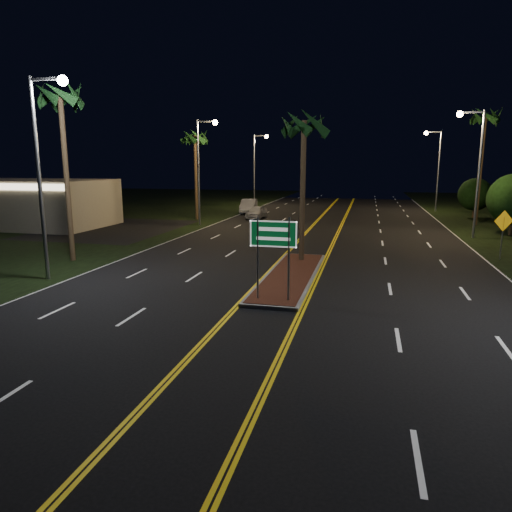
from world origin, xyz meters
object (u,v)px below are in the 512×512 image
(highway_sign, at_px, (273,242))
(warning_sign, at_px, (503,227))
(streetlight_left_near, at_px, (45,155))
(streetlight_right_far, at_px, (436,161))
(median_island, at_px, (291,276))
(commercial_building, at_px, (21,203))
(shrub_far, at_px, (475,194))
(car_near, at_px, (256,211))
(palm_right_far, at_px, (485,118))
(streetlight_right_mid, at_px, (474,159))
(streetlight_left_mid, at_px, (202,160))
(palm_left_far, at_px, (195,138))
(palm_left_near, at_px, (60,98))
(car_far, at_px, (249,205))
(palm_median, at_px, (304,125))
(streetlight_left_far, at_px, (257,162))

(highway_sign, bearing_deg, warning_sign, 45.95)
(streetlight_left_near, xyz_separation_m, streetlight_right_far, (21.23, 38.00, 0.00))
(median_island, xyz_separation_m, streetlight_left_near, (-10.61, -3.00, 5.57))
(commercial_building, bearing_deg, shrub_far, 21.91)
(car_near, bearing_deg, palm_right_far, 2.75)
(streetlight_right_mid, bearing_deg, highway_sign, -118.93)
(streetlight_right_far, xyz_separation_m, car_near, (-17.97, -11.67, -4.93))
(highway_sign, distance_m, palm_right_far, 30.81)
(palm_right_far, bearing_deg, streetlight_right_far, 100.33)
(shrub_far, bearing_deg, highway_sign, -112.57)
(streetlight_left_near, relative_size, car_near, 2.06)
(streetlight_left_mid, height_order, warning_sign, streetlight_left_mid)
(palm_left_far, height_order, palm_right_far, palm_right_far)
(streetlight_right_far, xyz_separation_m, palm_right_far, (2.19, -12.00, 3.49))
(commercial_building, bearing_deg, palm_left_near, -41.61)
(median_island, xyz_separation_m, streetlight_right_far, (10.61, 35.00, 5.57))
(highway_sign, bearing_deg, palm_left_near, 157.40)
(car_far, height_order, warning_sign, warning_sign)
(car_far, bearing_deg, palm_left_near, -104.35)
(palm_median, relative_size, warning_sign, 3.00)
(streetlight_left_near, relative_size, shrub_far, 2.27)
(car_far, bearing_deg, highway_sign, -81.88)
(commercial_building, xyz_separation_m, palm_left_far, (13.20, 8.01, 5.74))
(car_far, bearing_deg, streetlight_right_mid, -41.86)
(streetlight_right_far, height_order, palm_right_far, palm_right_far)
(commercial_building, height_order, palm_median, palm_median)
(streetlight_left_mid, relative_size, palm_left_far, 1.02)
(median_island, distance_m, streetlight_right_mid, 19.20)
(median_island, relative_size, palm_left_far, 1.16)
(commercial_building, relative_size, shrub_far, 3.79)
(streetlight_left_near, distance_m, shrub_far, 40.39)
(palm_left_far, xyz_separation_m, car_near, (5.44, 2.33, -7.02))
(car_far, bearing_deg, streetlight_left_mid, -103.67)
(palm_median, distance_m, shrub_far, 29.41)
(streetlight_right_far, relative_size, warning_sign, 3.25)
(median_island, xyz_separation_m, streetlight_left_far, (-10.61, 37.00, 5.57))
(palm_right_far, height_order, shrub_far, palm_right_far)
(streetlight_left_near, bearing_deg, palm_right_far, 48.00)
(streetlight_left_near, xyz_separation_m, streetlight_right_mid, (21.23, 18.00, 0.00))
(palm_right_far, xyz_separation_m, car_near, (-20.16, 0.33, -8.41))
(streetlight_left_near, bearing_deg, streetlight_right_mid, 40.30)
(streetlight_right_mid, bearing_deg, car_far, 146.25)
(highway_sign, bearing_deg, car_far, 106.23)
(commercial_building, relative_size, palm_left_near, 1.53)
(streetlight_left_far, relative_size, streetlight_right_far, 1.00)
(palm_left_near, bearing_deg, warning_sign, 14.35)
(streetlight_left_near, bearing_deg, car_far, 87.97)
(highway_sign, bearing_deg, shrub_far, 67.43)
(shrub_far, bearing_deg, commercial_building, -158.09)
(streetlight_left_mid, xyz_separation_m, car_far, (1.11, 11.44, -4.78))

